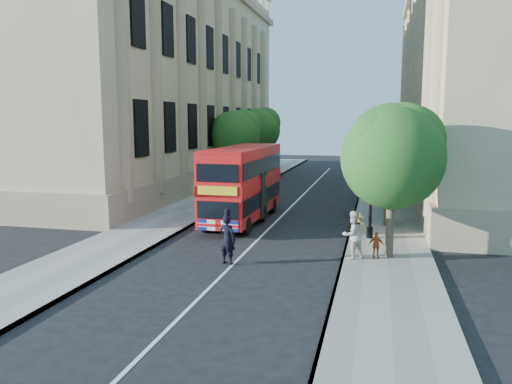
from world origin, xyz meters
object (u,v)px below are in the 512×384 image
Objects in this scene: lamp_post at (371,186)px; double_decker_bus at (243,182)px; box_van at (251,188)px; police_constable at (227,240)px; woman_pedestrian at (353,235)px.

double_decker_bus is at bearing 158.13° from lamp_post.
double_decker_bus is 2.02m from box_van.
woman_pedestrian reaches higher than police_constable.
double_decker_bus is at bearing -90.99° from box_van.
double_decker_bus reaches higher than police_constable.
lamp_post is 7.50m from police_constable.
double_decker_bus is (-6.73, 2.70, -0.33)m from lamp_post.
double_decker_bus is 4.58× the size of woman_pedestrian.
woman_pedestrian is (-0.60, -3.64, -1.45)m from lamp_post.
woman_pedestrian is at bearing -143.08° from police_constable.
double_decker_bus is 4.49× the size of police_constable.
box_van is (-6.79, 4.62, -0.95)m from lamp_post.
box_van is 3.03× the size of woman_pedestrian.
box_van is 9.92m from police_constable.
police_constable is at bearing -20.90° from woman_pedestrian.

